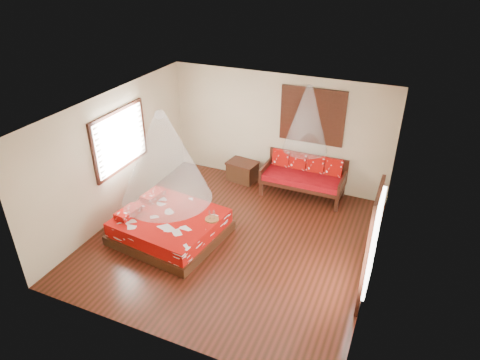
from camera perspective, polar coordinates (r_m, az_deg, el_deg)
name	(u,v)px	position (r m, az deg, el deg)	size (l,w,h in m)	color
room	(232,181)	(8.19, -1.09, -0.10)	(5.54, 5.54, 2.84)	black
bed	(170,226)	(9.03, -9.35, -6.10)	(2.25, 2.08, 0.64)	black
daybed	(304,175)	(10.37, 8.52, 0.69)	(1.95, 0.87, 0.98)	black
storage_chest	(242,171)	(11.00, 0.33, 1.22)	(0.81, 0.64, 0.51)	black
shutter_panel	(312,116)	(10.10, 9.61, 8.40)	(1.52, 0.06, 1.32)	black
window_left	(120,140)	(9.54, -15.66, 5.16)	(0.10, 1.74, 1.34)	black
glazed_door	(369,247)	(7.32, 16.86, -8.59)	(0.08, 1.02, 2.16)	black
wine_tray	(212,217)	(8.64, -3.78, -4.98)	(0.28, 0.28, 0.22)	brown
mosquito_net_main	(164,157)	(8.21, -10.13, 3.04)	(1.78, 1.78, 1.80)	white
mosquito_net_daybed	(307,119)	(9.64, 8.93, 8.09)	(1.02, 1.02, 1.50)	white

